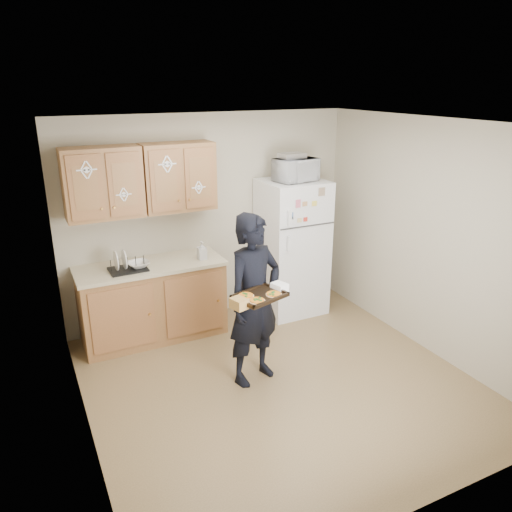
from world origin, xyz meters
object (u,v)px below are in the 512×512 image
object	(u,v)px
microwave	(296,170)
baking_tray	(260,296)
person	(254,300)
refrigerator	(292,247)
dish_rack	(128,263)

from	to	relation	value
microwave	baking_tray	bearing A→B (deg)	-139.76
baking_tray	microwave	bearing A→B (deg)	33.81
person	baking_tray	world-z (taller)	person
refrigerator	microwave	xyz separation A→B (m)	(-0.00, -0.05, 0.99)
baking_tray	dish_rack	distance (m)	1.72
refrigerator	person	xyz separation A→B (m)	(-1.13, -1.24, 0.00)
refrigerator	dish_rack	world-z (taller)	refrigerator
refrigerator	microwave	bearing A→B (deg)	-92.84
person	baking_tray	size ratio (longest dim) A/B	3.91
refrigerator	dish_rack	size ratio (longest dim) A/B	4.32
microwave	person	bearing A→B (deg)	-143.80
baking_tray	dish_rack	xyz separation A→B (m)	(-0.84, 1.50, -0.05)
dish_rack	refrigerator	bearing A→B (deg)	0.79
dish_rack	microwave	bearing A→B (deg)	-0.60
baking_tray	dish_rack	bearing A→B (deg)	102.59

